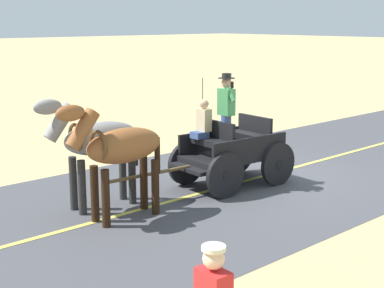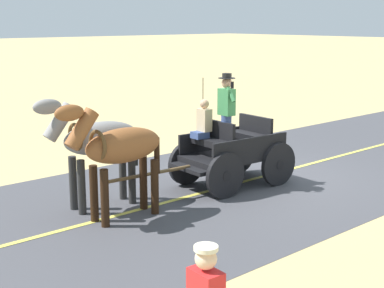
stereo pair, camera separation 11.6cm
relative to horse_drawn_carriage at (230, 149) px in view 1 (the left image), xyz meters
The scene contains 6 objects.
ground_plane 1.29m from the horse_drawn_carriage, 91.04° to the right, with size 200.00×200.00×0.00m, color tan.
road_surface 1.29m from the horse_drawn_carriage, 91.04° to the right, with size 6.63×160.00×0.01m, color #424247.
road_centre_stripe 1.28m from the horse_drawn_carriage, 91.04° to the right, with size 0.12×160.00×0.00m, color #DBCC4C.
horse_drawn_carriage is the anchor object (origin of this frame).
horse_near_side 3.10m from the horse_drawn_carriage, 93.60° to the left, with size 0.60×2.13×2.21m.
horse_off_side 3.10m from the horse_drawn_carriage, 77.95° to the left, with size 0.69×2.14×2.21m.
Camera 1 is at (-8.49, 9.85, 3.59)m, focal length 53.84 mm.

